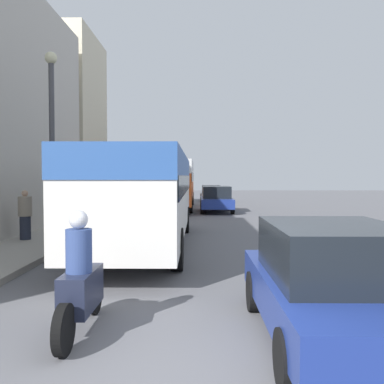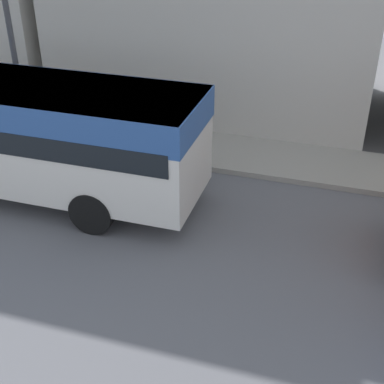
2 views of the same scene
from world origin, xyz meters
TOP-DOWN VIEW (x-y plane):
  - ground_plane at (0.00, 0.00)m, footprint 120.00×120.00m
  - building_far_terrace at (-8.95, 21.33)m, footprint 5.49×6.13m
  - bus_lead at (-1.67, 8.65)m, footprint 2.53×10.92m
  - bus_following at (-1.65, 23.85)m, footprint 2.57×11.13m
  - motorcycle_behind_lead at (-1.71, 1.35)m, footprint 0.38×2.24m
  - car_crossing at (1.07, 21.38)m, footprint 1.95×4.58m
  - car_far_curb at (1.10, 32.84)m, footprint 1.86×4.25m
  - car_distant at (1.72, 1.07)m, footprint 1.95×4.18m
  - pedestrian_near_curb at (-5.63, 9.09)m, footprint 0.43×0.43m
  - lamp_post at (-4.35, 7.98)m, footprint 0.36×0.36m

SIDE VIEW (x-z plane):
  - ground_plane at x=0.00m, z-range 0.00..0.00m
  - motorcycle_behind_lead at x=-1.71m, z-range -0.18..1.55m
  - car_far_curb at x=1.10m, z-range 0.04..1.41m
  - car_distant at x=1.72m, z-range 0.02..1.59m
  - car_crossing at x=1.07m, z-range 0.02..1.59m
  - pedestrian_near_curb at x=-5.63m, z-range 0.15..1.75m
  - bus_lead at x=-1.67m, z-range 0.44..3.27m
  - bus_following at x=-1.65m, z-range 0.46..3.58m
  - lamp_post at x=-4.35m, z-range 0.70..6.37m
  - building_far_terrace at x=-8.95m, z-range 0.00..10.57m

